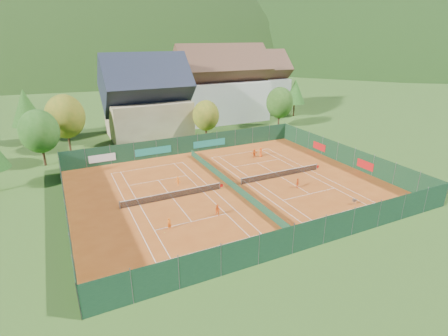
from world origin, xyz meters
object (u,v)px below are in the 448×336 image
Objects in this scene: hotel_block_a at (222,88)px; player_right_far_a at (261,152)px; player_left_far at (178,181)px; player_right_near at (297,183)px; chalet at (147,102)px; player_left_mid at (218,210)px; hotel_block_b at (256,84)px; player_right_far_b at (254,153)px; player_left_near at (169,224)px; ball_hopper at (354,200)px.

hotel_block_a is 14.10× the size of player_right_far_a.
player_left_far is 0.92× the size of player_right_near.
player_left_mid is at bearing -93.00° from chalet.
hotel_block_b is 41.32m from player_right_far_b.
player_right_far_a is at bearing -179.58° from player_right_far_b.
hotel_block_a reaches higher than player_left_near.
hotel_block_b reaches higher than player_right_far_a.
player_right_far_b is at bearing 24.33° from player_right_near.
player_left_near is 5.74m from player_left_mid.
player_right_far_a is 1.22m from player_right_far_b.
player_right_far_a is (16.25, 5.38, 0.14)m from player_left_far.
player_right_near is 13.26m from player_right_far_a.
hotel_block_b is at bearing -151.74° from player_right_far_a.
player_left_near is 18.57m from player_right_near.
player_left_mid is at bearing -10.47° from player_left_near.
hotel_block_b is at bearing 70.78° from ball_hopper.
player_right_far_b reaches higher than player_left_mid.
player_right_far_a reaches higher than ball_hopper.
hotel_block_a is 15.80× the size of player_left_mid.
player_left_near is (-21.44, 4.17, 0.10)m from ball_hopper.
player_left_near is at bearing 127.99° from player_right_near.
hotel_block_a is 47.78m from player_left_mid.
chalet reaches higher than player_right_near.
hotel_block_b is 12.64× the size of player_left_mid.
player_right_far_b is (-1.87, 20.00, 0.16)m from ball_hopper.
ball_hopper is at bearing -96.30° from hotel_block_a.
hotel_block_b is at bearing 29.74° from hotel_block_a.
player_left_mid is 10.00m from player_left_far.
player_left_far is (-3.10, -26.51, -6.00)m from chalet.
player_right_near is 0.89× the size of player_right_far_a.
player_right_far_b is at bearing 24.04° from player_left_near.
player_left_mid is 1.00× the size of player_right_near.
player_right_near is at bearing 44.07° from player_left_mid.
hotel_block_b reaches higher than ball_hopper.
player_right_far_b reaches higher than player_left_far.
hotel_block_a is at bearing -134.43° from player_right_far_a.
player_left_near is 0.92× the size of player_right_far_b.
player_right_far_a is at bearing 22.24° from player_left_near.
player_right_far_a is (-5.85, -27.13, -6.62)m from hotel_block_a.
player_left_far is 16.00m from player_right_far_b.
player_left_near is 0.96× the size of player_right_near.
hotel_block_a is 39.89m from player_left_far.
ball_hopper is at bearing -126.43° from player_right_near.
player_left_far is (-16.91, 14.55, 0.07)m from ball_hopper.
hotel_block_b is 13.81× the size of player_left_far.
ball_hopper is 0.64× the size of player_left_far.
chalet is 35.85m from hotel_block_b.
hotel_block_b is 58.62m from ball_hopper.
player_right_far_b is (-7.06, -27.06, -6.67)m from hotel_block_a.
chalet is at bearing -66.88° from player_left_far.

